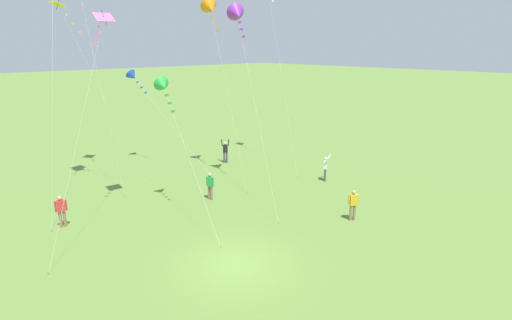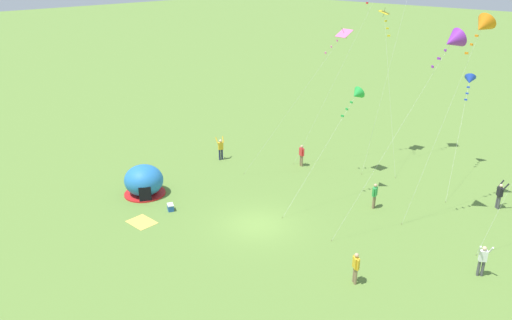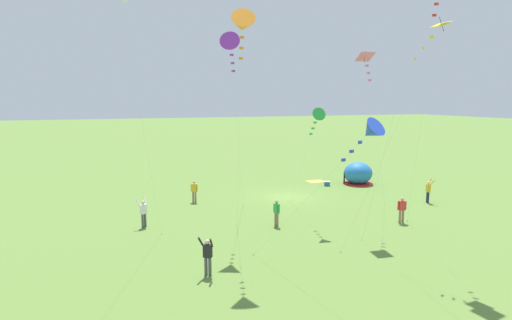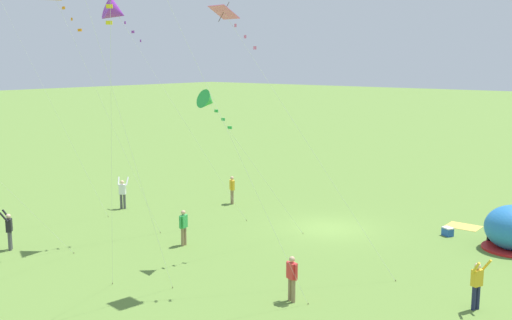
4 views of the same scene
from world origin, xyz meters
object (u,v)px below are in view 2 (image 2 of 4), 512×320
Objects in this scene: person_center_field at (500,194)px; kite_orange at (483,26)px; kite_green at (356,95)px; person_near_tent at (375,194)px; popup_tent at (144,181)px; cooler_box at (171,207)px; person_arms_raised at (483,259)px; kite_yellow at (385,20)px; kite_purple at (453,41)px; kite_pink at (340,38)px; person_with_toddler at (356,266)px; person_far_back at (302,154)px; person_flying_kite at (221,148)px; kite_blue at (470,80)px.

kite_orange is at bearing -145.32° from person_center_field.
person_center_field is 11.26m from kite_green.
kite_green is (-2.39, 0.70, 6.04)m from person_near_tent.
person_near_tent is (12.39, 9.24, -0.03)m from popup_tent.
person_center_field is at bearing 45.11° from cooler_box.
cooler_box is at bearing -158.56° from person_arms_raised.
kite_yellow is 1.01× the size of kite_purple.
kite_pink is 0.89× the size of kite_orange.
kite_purple is at bearing 141.95° from person_arms_raised.
kite_purple is at bearing 93.20° from person_with_toddler.
person_far_back is at bearing 176.28° from kite_pink.
person_flying_kite is 0.15× the size of kite_orange.
kite_green is at bearing -150.78° from kite_orange.
kite_orange reaches higher than kite_green.
kite_orange is (16.94, 5.31, 10.51)m from person_flying_kite.
cooler_box is at bearing -116.68° from kite_blue.
person_with_toddler is at bearing -81.06° from kite_blue.
kite_orange is (12.72, 13.47, 11.28)m from cooler_box.
popup_tent is 1.63× the size of person_far_back.
cooler_box is 19.43m from kite_purple.
kite_blue reaches higher than person_near_tent.
cooler_box is 23.29m from kite_blue.
person_with_toddler is 0.14× the size of kite_orange.
kite_purple is at bearing -7.35° from kite_pink.
person_with_toddler is (11.63, -9.94, 0.00)m from person_far_back.
person_center_field is 0.15× the size of kite_orange.
kite_green reaches higher than person_center_field.
popup_tent is at bearing -123.86° from kite_blue.
person_center_field is at bearing 43.89° from person_near_tent.
person_center_field is at bearing 60.85° from kite_purple.
person_with_toddler is 12.02m from kite_green.
person_center_field is 0.16× the size of kite_purple.
kite_purple is at bearing -38.91° from kite_yellow.
kite_yellow is 1.60× the size of kite_blue.
person_far_back is 0.14× the size of kite_orange.
person_arms_raised reaches higher than person_far_back.
kite_blue is (8.76, 8.28, 5.88)m from person_far_back.
person_near_tent is 12.07m from kite_blue.
kite_green is 10.32m from kite_blue.
kite_green reaches higher than person_arms_raised.
person_near_tent is (13.40, 1.29, -0.03)m from person_flying_kite.
kite_purple reaches higher than cooler_box.
person_with_toddler is 1.00× the size of person_near_tent.
cooler_box is at bearing -104.72° from kite_yellow.
kite_yellow is (4.43, 16.86, 10.69)m from cooler_box.
kite_green reaches higher than kite_blue.
person_with_toddler is 8.56m from person_near_tent.
kite_pink is 0.93× the size of kite_purple.
kite_purple is (8.08, -1.04, 0.79)m from kite_pink.
popup_tent is 0.37× the size of kite_green.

